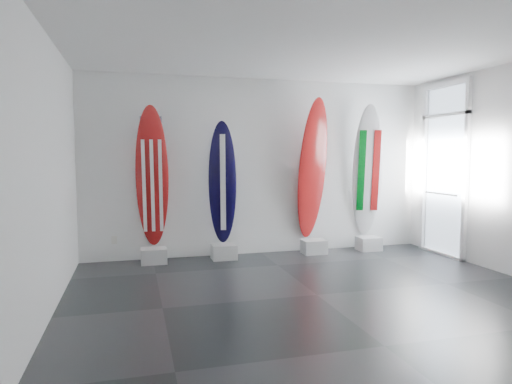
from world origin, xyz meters
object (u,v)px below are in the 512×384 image
object	(u,v)px
surfboard_navy	(222,183)
surfboard_italy	(367,171)
surfboard_usa	(152,177)
surfboard_swiss	(312,169)

from	to	relation	value
surfboard_navy	surfboard_italy	xyz separation A→B (m)	(2.65, 0.00, 0.17)
surfboard_usa	surfboard_navy	distance (m)	1.13
surfboard_usa	surfboard_italy	xyz separation A→B (m)	(3.77, 0.00, 0.06)
surfboard_navy	surfboard_italy	size ratio (longest dim) A/B	0.85
surfboard_usa	surfboard_navy	xyz separation A→B (m)	(1.13, 0.00, -0.11)
surfboard_italy	surfboard_usa	bearing A→B (deg)	-164.35
surfboard_usa	surfboard_navy	world-z (taller)	surfboard_usa
surfboard_navy	surfboard_swiss	xyz separation A→B (m)	(1.59, 0.00, 0.21)
surfboard_italy	surfboard_swiss	bearing A→B (deg)	-164.35
surfboard_swiss	surfboard_navy	bearing A→B (deg)	168.46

